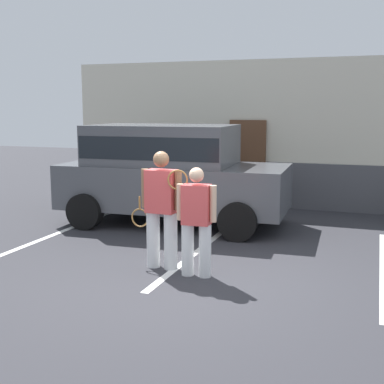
% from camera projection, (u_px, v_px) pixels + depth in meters
% --- Properties ---
extents(ground_plane, '(40.00, 40.00, 0.00)m').
position_uv_depth(ground_plane, '(193.00, 280.00, 7.24)').
color(ground_plane, '#2D2D33').
extents(parking_stripe_0, '(0.12, 4.40, 0.01)m').
position_uv_depth(parking_stripe_0, '(52.00, 235.00, 9.77)').
color(parking_stripe_0, silver).
rests_on(parking_stripe_0, ground_plane).
extents(parking_stripe_1, '(0.12, 4.40, 0.01)m').
position_uv_depth(parking_stripe_1, '(199.00, 250.00, 8.78)').
color(parking_stripe_1, silver).
rests_on(parking_stripe_1, ground_plane).
extents(parking_stripe_2, '(0.12, 4.40, 0.01)m').
position_uv_depth(parking_stripe_2, '(384.00, 268.00, 7.79)').
color(parking_stripe_2, silver).
rests_on(parking_stripe_2, ground_plane).
extents(house_frontage, '(10.52, 0.40, 3.53)m').
position_uv_depth(house_frontage, '(275.00, 138.00, 12.47)').
color(house_frontage, beige).
rests_on(house_frontage, ground_plane).
extents(parked_suv, '(4.68, 2.34, 2.05)m').
position_uv_depth(parked_suv, '(169.00, 169.00, 10.59)').
color(parked_suv, '#4C4F54').
rests_on(parked_suv, ground_plane).
extents(tennis_player_man, '(0.91, 0.30, 1.77)m').
position_uv_depth(tennis_player_man, '(161.00, 208.00, 7.67)').
color(tennis_player_man, white).
rests_on(tennis_player_man, ground_plane).
extents(tennis_player_woman, '(0.73, 0.26, 1.57)m').
position_uv_depth(tennis_player_woman, '(196.00, 220.00, 7.31)').
color(tennis_player_woman, white).
rests_on(tennis_player_woman, ground_plane).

